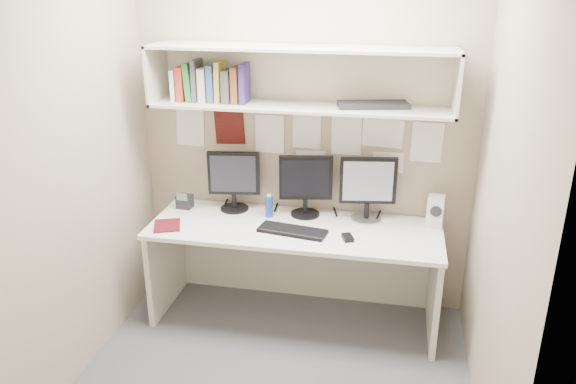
% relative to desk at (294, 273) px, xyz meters
% --- Properties ---
extents(floor, '(2.40, 2.00, 0.01)m').
position_rel_desk_xyz_m(floor, '(0.00, -0.65, -0.37)').
color(floor, '#4C4C51').
rests_on(floor, ground).
extents(wall_back, '(2.40, 0.02, 2.60)m').
position_rel_desk_xyz_m(wall_back, '(0.00, 0.35, 0.93)').
color(wall_back, tan).
rests_on(wall_back, ground).
extents(wall_front, '(2.40, 0.02, 2.60)m').
position_rel_desk_xyz_m(wall_front, '(0.00, -1.65, 0.93)').
color(wall_front, tan).
rests_on(wall_front, ground).
extents(wall_left, '(0.02, 2.00, 2.60)m').
position_rel_desk_xyz_m(wall_left, '(-1.20, -0.65, 0.93)').
color(wall_left, tan).
rests_on(wall_left, ground).
extents(wall_right, '(0.02, 2.00, 2.60)m').
position_rel_desk_xyz_m(wall_right, '(1.20, -0.65, 0.93)').
color(wall_right, tan).
rests_on(wall_right, ground).
extents(desk, '(2.00, 0.70, 0.73)m').
position_rel_desk_xyz_m(desk, '(0.00, 0.00, 0.00)').
color(desk, white).
rests_on(desk, floor).
extents(overhead_hutch, '(2.00, 0.38, 0.40)m').
position_rel_desk_xyz_m(overhead_hutch, '(0.00, 0.21, 1.35)').
color(overhead_hutch, beige).
rests_on(overhead_hutch, wall_back).
extents(pinned_papers, '(1.92, 0.01, 0.48)m').
position_rel_desk_xyz_m(pinned_papers, '(0.00, 0.34, 0.88)').
color(pinned_papers, white).
rests_on(pinned_papers, wall_back).
extents(monitor_left, '(0.38, 0.21, 0.44)m').
position_rel_desk_xyz_m(monitor_left, '(-0.49, 0.22, 0.60)').
color(monitor_left, black).
rests_on(monitor_left, desk).
extents(monitor_center, '(0.38, 0.21, 0.44)m').
position_rel_desk_xyz_m(monitor_center, '(0.04, 0.22, 0.61)').
color(monitor_center, black).
rests_on(monitor_center, desk).
extents(monitor_right, '(0.39, 0.22, 0.46)m').
position_rel_desk_xyz_m(monitor_right, '(0.47, 0.22, 0.61)').
color(monitor_right, '#A5A5AA').
rests_on(monitor_right, desk).
extents(keyboard, '(0.48, 0.23, 0.02)m').
position_rel_desk_xyz_m(keyboard, '(0.00, -0.10, 0.37)').
color(keyboard, black).
rests_on(keyboard, desk).
extents(mouse, '(0.09, 0.11, 0.03)m').
position_rel_desk_xyz_m(mouse, '(0.38, -0.14, 0.38)').
color(mouse, black).
rests_on(mouse, desk).
extents(speaker, '(0.12, 0.13, 0.22)m').
position_rel_desk_xyz_m(speaker, '(0.94, 0.20, 0.47)').
color(speaker, silver).
rests_on(speaker, desk).
extents(blue_bottle, '(0.05, 0.05, 0.17)m').
position_rel_desk_xyz_m(blue_bottle, '(-0.21, 0.13, 0.44)').
color(blue_bottle, '#153B97').
rests_on(blue_bottle, desk).
extents(maroon_notebook, '(0.24, 0.26, 0.01)m').
position_rel_desk_xyz_m(maroon_notebook, '(-0.86, -0.17, 0.37)').
color(maroon_notebook, '#540E15').
rests_on(maroon_notebook, desk).
extents(desk_phone, '(0.12, 0.11, 0.13)m').
position_rel_desk_xyz_m(desk_phone, '(-0.86, 0.17, 0.42)').
color(desk_phone, black).
rests_on(desk_phone, desk).
extents(book_stack, '(0.52, 0.17, 0.28)m').
position_rel_desk_xyz_m(book_stack, '(-0.61, 0.17, 1.30)').
color(book_stack, white).
rests_on(book_stack, overhead_hutch).
extents(hutch_tray, '(0.48, 0.27, 0.03)m').
position_rel_desk_xyz_m(hutch_tray, '(0.48, 0.19, 1.19)').
color(hutch_tray, black).
rests_on(hutch_tray, overhead_hutch).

